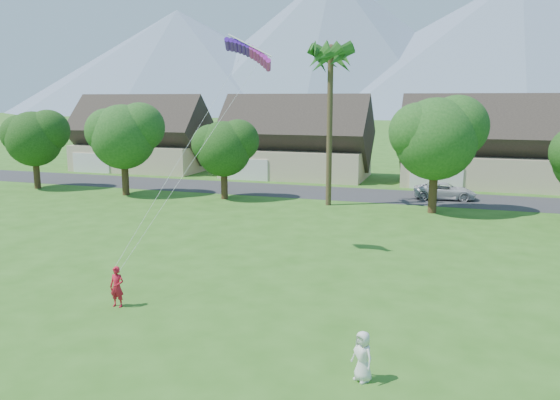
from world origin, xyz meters
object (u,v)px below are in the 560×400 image
at_px(parked_car, 445,191).
at_px(parafoil_kite, 250,51).
at_px(watcher, 363,356).
at_px(kite_flyer, 117,287).

xyz_separation_m(parked_car, parafoil_kite, (-9.58, -20.20, 10.05)).
bearing_deg(watcher, parafoil_kite, 159.35).
xyz_separation_m(kite_flyer, watcher, (10.48, -2.81, -0.06)).
bearing_deg(parafoil_kite, watcher, -62.51).
relative_size(watcher, parafoil_kite, 0.57).
xyz_separation_m(kite_flyer, parked_car, (11.96, 29.24, -0.14)).
bearing_deg(kite_flyer, parafoil_kite, 73.35).
height_order(watcher, parked_car, watcher).
bearing_deg(parafoil_kite, kite_flyer, -111.62).
height_order(parked_car, parafoil_kite, parafoil_kite).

